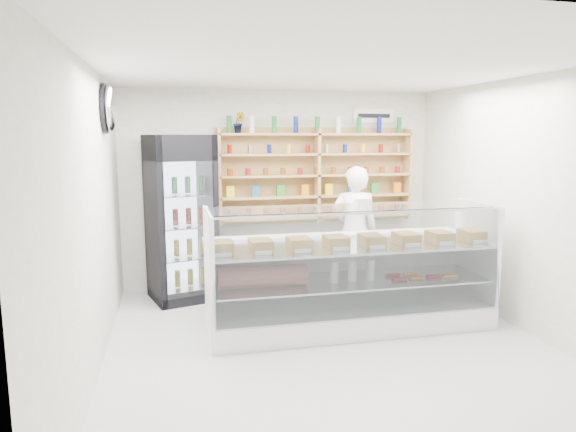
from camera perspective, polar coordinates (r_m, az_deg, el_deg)
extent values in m
plane|color=#AEAEB3|center=(5.44, 4.88, -14.48)|extent=(5.00, 5.00, 0.00)
plane|color=white|center=(5.04, 5.31, 16.19)|extent=(5.00, 5.00, 0.00)
plane|color=silver|center=(7.46, -0.83, 3.06)|extent=(4.50, 0.00, 4.50)
plane|color=silver|center=(2.83, 20.92, -7.18)|extent=(4.50, 0.00, 4.50)
plane|color=silver|center=(4.87, -21.02, -0.65)|extent=(0.00, 5.00, 5.00)
plane|color=silver|center=(6.13, 25.54, 0.93)|extent=(0.00, 5.00, 5.00)
cube|color=white|center=(5.99, 6.86, -10.92)|extent=(3.19, 0.91, 0.27)
cube|color=white|center=(6.23, 5.63, -5.60)|extent=(3.19, 0.05, 0.67)
cube|color=silver|center=(5.86, 6.93, -7.15)|extent=(3.07, 0.80, 0.02)
cube|color=silver|center=(5.77, 7.00, -3.38)|extent=(3.13, 0.83, 0.02)
cube|color=silver|center=(5.40, 8.56, -5.50)|extent=(3.13, 0.13, 1.11)
cube|color=silver|center=(5.64, 7.27, 0.95)|extent=(3.13, 0.63, 0.01)
imported|color=white|center=(7.02, 7.34, -1.66)|extent=(0.72, 0.55, 1.76)
cube|color=black|center=(6.88, -11.82, -0.25)|extent=(0.96, 0.94, 2.17)
cube|color=#28053A|center=(6.45, -12.90, 7.36)|extent=(0.75, 0.24, 0.30)
cube|color=silver|center=(6.54, -12.62, -1.62)|extent=(0.63, 0.19, 1.72)
cube|color=tan|center=(7.15, -7.66, 4.26)|extent=(0.04, 0.28, 1.33)
cube|color=tan|center=(7.40, 3.23, 4.48)|extent=(0.04, 0.28, 1.33)
cube|color=tan|center=(7.91, 13.06, 4.55)|extent=(0.04, 0.28, 1.33)
cube|color=tan|center=(7.47, 3.19, -0.03)|extent=(2.80, 0.28, 0.03)
cube|color=tan|center=(7.43, 3.21, 2.25)|extent=(2.80, 0.28, 0.03)
cube|color=tan|center=(7.40, 3.23, 4.56)|extent=(2.80, 0.28, 0.03)
cube|color=tan|center=(7.39, 3.25, 6.88)|extent=(2.80, 0.28, 0.03)
cube|color=tan|center=(7.38, 3.27, 9.05)|extent=(2.80, 0.28, 0.03)
imported|color=#1E6626|center=(7.16, -5.48, 10.30)|extent=(0.18, 0.16, 0.29)
ellipsoid|color=silver|center=(5.99, -19.20, 11.21)|extent=(0.15, 0.50, 0.50)
cube|color=white|center=(7.81, 9.49, 10.92)|extent=(0.62, 0.03, 0.20)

